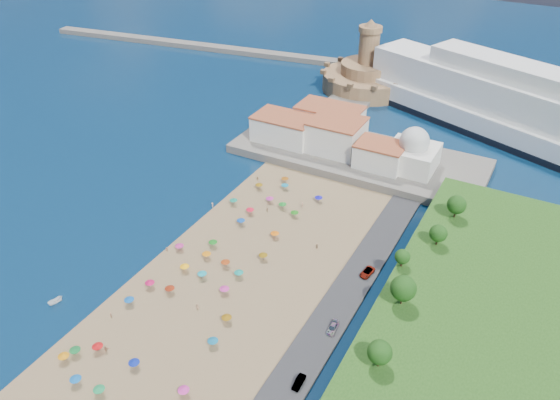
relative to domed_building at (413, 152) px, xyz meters
The scene contains 13 objects.
ground 77.60m from the domed_building, 112.91° to the right, with size 700.00×700.00×0.00m, color #071938.
terrace 21.44m from the domed_building, behind, with size 90.00×36.00×3.00m, color #59544C.
jetty 56.51m from the domed_building, 138.62° to the left, with size 18.00×70.00×2.40m, color #59544C.
breakwater 162.43m from the domed_building, 149.64° to the left, with size 200.00×7.00×2.60m, color #59544C.
waterfront_buildings 33.17m from the domed_building, behind, with size 57.00×29.00×11.00m.
domed_building is the anchor object (origin of this frame).
fortress 79.11m from the domed_building, 122.08° to the left, with size 40.00×40.00×32.40m.
cruise_ship 53.67m from the domed_building, 60.72° to the left, with size 159.64×81.42×35.43m.
beach_parasols 85.49m from the domed_building, 111.62° to the right, with size 32.76×113.04×2.20m.
beachgoers 76.92m from the domed_building, 114.43° to the right, with size 38.95×92.40×1.83m.
moored_boats 127.22m from the domed_building, 117.23° to the right, with size 2.93×22.51×1.49m.
parked_cars 73.93m from the domed_building, 85.32° to the right, with size 3.08×44.80×1.44m.
hillside_trees 78.83m from the domed_building, 76.39° to the right, with size 11.30×108.32×7.77m.
Camera 1 is at (68.23, -93.39, 95.48)m, focal length 35.00 mm.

